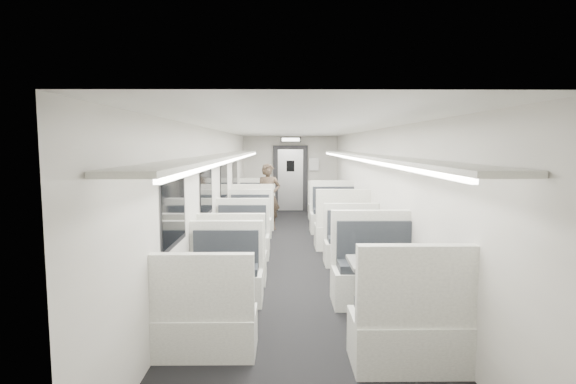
{
  "coord_description": "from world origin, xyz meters",
  "views": [
    {
      "loc": [
        -0.22,
        -8.37,
        2.11
      ],
      "look_at": [
        -0.13,
        0.6,
        1.17
      ],
      "focal_mm": 28.0,
      "sensor_mm": 36.0,
      "label": 1
    }
  ],
  "objects_px": {
    "passenger": "(268,197)",
    "booth_right_d": "(390,295)",
    "booth_right_b": "(338,221)",
    "booth_right_c": "(359,254)",
    "vestibule_door": "(290,179)",
    "booth_left_d": "(217,294)",
    "booth_right_a": "(328,210)",
    "booth_left_b": "(247,227)",
    "booth_left_a": "(255,209)",
    "exit_sign": "(291,140)",
    "booth_left_c": "(238,248)"
  },
  "relations": [
    {
      "from": "passenger",
      "to": "booth_right_d",
      "type": "bearing_deg",
      "value": -83.98
    },
    {
      "from": "booth_right_b",
      "to": "booth_right_c",
      "type": "relative_size",
      "value": 1.16
    },
    {
      "from": "booth_right_c",
      "to": "vestibule_door",
      "type": "distance_m",
      "value": 7.34
    },
    {
      "from": "booth_left_d",
      "to": "passenger",
      "type": "bearing_deg",
      "value": 86.16
    },
    {
      "from": "booth_right_a",
      "to": "booth_right_c",
      "type": "distance_m",
      "value": 5.0
    },
    {
      "from": "booth_left_b",
      "to": "booth_right_a",
      "type": "distance_m",
      "value": 3.23
    },
    {
      "from": "booth_left_a",
      "to": "passenger",
      "type": "xyz_separation_m",
      "value": [
        0.4,
        -0.85,
        0.44
      ]
    },
    {
      "from": "vestibule_door",
      "to": "exit_sign",
      "type": "bearing_deg",
      "value": -90.0
    },
    {
      "from": "booth_left_b",
      "to": "passenger",
      "type": "height_order",
      "value": "passenger"
    },
    {
      "from": "booth_left_b",
      "to": "booth_left_a",
      "type": "bearing_deg",
      "value": 90.0
    },
    {
      "from": "booth_left_c",
      "to": "vestibule_door",
      "type": "height_order",
      "value": "vestibule_door"
    },
    {
      "from": "booth_right_b",
      "to": "booth_right_a",
      "type": "bearing_deg",
      "value": 90.0
    },
    {
      "from": "booth_left_d",
      "to": "booth_right_a",
      "type": "height_order",
      "value": "booth_right_a"
    },
    {
      "from": "vestibule_door",
      "to": "booth_right_a",
      "type": "bearing_deg",
      "value": -65.88
    },
    {
      "from": "booth_right_b",
      "to": "passenger",
      "type": "distance_m",
      "value": 2.06
    },
    {
      "from": "booth_right_a",
      "to": "booth_right_d",
      "type": "bearing_deg",
      "value": -90.0
    },
    {
      "from": "booth_left_a",
      "to": "booth_right_a",
      "type": "bearing_deg",
      "value": 2.09
    },
    {
      "from": "booth_left_a",
      "to": "booth_left_c",
      "type": "distance_m",
      "value": 4.46
    },
    {
      "from": "booth_left_c",
      "to": "booth_left_d",
      "type": "height_order",
      "value": "booth_left_c"
    },
    {
      "from": "booth_left_a",
      "to": "booth_right_a",
      "type": "xyz_separation_m",
      "value": [
        2.0,
        0.07,
        -0.02
      ]
    },
    {
      "from": "booth_left_b",
      "to": "booth_right_c",
      "type": "bearing_deg",
      "value": -50.93
    },
    {
      "from": "booth_left_a",
      "to": "booth_right_c",
      "type": "bearing_deg",
      "value": -67.91
    },
    {
      "from": "booth_right_b",
      "to": "passenger",
      "type": "xyz_separation_m",
      "value": [
        -1.6,
        1.24,
        0.41
      ]
    },
    {
      "from": "passenger",
      "to": "exit_sign",
      "type": "distance_m",
      "value": 3.09
    },
    {
      "from": "booth_left_a",
      "to": "exit_sign",
      "type": "distance_m",
      "value": 2.81
    },
    {
      "from": "booth_left_d",
      "to": "booth_right_d",
      "type": "bearing_deg",
      "value": -5.09
    },
    {
      "from": "booth_left_a",
      "to": "booth_left_c",
      "type": "xyz_separation_m",
      "value": [
        0.0,
        -4.46,
        -0.02
      ]
    },
    {
      "from": "booth_right_c",
      "to": "vestibule_door",
      "type": "bearing_deg",
      "value": 97.87
    },
    {
      "from": "booth_left_d",
      "to": "booth_right_c",
      "type": "distance_m",
      "value": 2.78
    },
    {
      "from": "booth_left_b",
      "to": "exit_sign",
      "type": "bearing_deg",
      "value": 76.86
    },
    {
      "from": "booth_left_b",
      "to": "vestibule_door",
      "type": "bearing_deg",
      "value": 78.16
    },
    {
      "from": "vestibule_door",
      "to": "booth_left_a",
      "type": "bearing_deg",
      "value": -113.44
    },
    {
      "from": "booth_right_b",
      "to": "booth_right_d",
      "type": "xyz_separation_m",
      "value": [
        0.0,
        -4.95,
        -0.0
      ]
    },
    {
      "from": "booth_left_b",
      "to": "booth_right_b",
      "type": "height_order",
      "value": "booth_right_b"
    },
    {
      "from": "booth_left_c",
      "to": "booth_right_b",
      "type": "xyz_separation_m",
      "value": [
        2.0,
        2.38,
        0.05
      ]
    },
    {
      "from": "booth_left_b",
      "to": "booth_right_b",
      "type": "xyz_separation_m",
      "value": [
        2.0,
        0.38,
        0.05
      ]
    },
    {
      "from": "exit_sign",
      "to": "booth_right_a",
      "type": "bearing_deg",
      "value": -60.19
    },
    {
      "from": "booth_left_c",
      "to": "booth_left_d",
      "type": "xyz_separation_m",
      "value": [
        0.0,
        -2.39,
        -0.01
      ]
    },
    {
      "from": "booth_right_b",
      "to": "passenger",
      "type": "relative_size",
      "value": 1.4
    },
    {
      "from": "booth_left_c",
      "to": "booth_right_c",
      "type": "relative_size",
      "value": 1.03
    },
    {
      "from": "booth_left_b",
      "to": "booth_right_d",
      "type": "bearing_deg",
      "value": -66.37
    },
    {
      "from": "booth_left_c",
      "to": "booth_right_a",
      "type": "relative_size",
      "value": 1.02
    },
    {
      "from": "passenger",
      "to": "vestibule_door",
      "type": "height_order",
      "value": "vestibule_door"
    },
    {
      "from": "booth_left_a",
      "to": "exit_sign",
      "type": "xyz_separation_m",
      "value": [
        1.0,
        1.82,
        1.89
      ]
    },
    {
      "from": "booth_right_b",
      "to": "booth_right_d",
      "type": "height_order",
      "value": "booth_right_b"
    },
    {
      "from": "booth_left_a",
      "to": "exit_sign",
      "type": "relative_size",
      "value": 3.49
    },
    {
      "from": "booth_left_d",
      "to": "booth_right_c",
      "type": "height_order",
      "value": "booth_left_d"
    },
    {
      "from": "booth_right_c",
      "to": "exit_sign",
      "type": "relative_size",
      "value": 3.23
    },
    {
      "from": "booth_left_b",
      "to": "passenger",
      "type": "bearing_deg",
      "value": 76.01
    },
    {
      "from": "booth_right_d",
      "to": "vestibule_door",
      "type": "bearing_deg",
      "value": 96.11
    }
  ]
}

